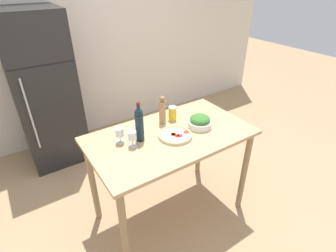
# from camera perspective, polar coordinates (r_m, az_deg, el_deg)

# --- Properties ---
(ground_plane) EXTENTS (14.00, 14.00, 0.00)m
(ground_plane) POSITION_cam_1_polar(r_m,az_deg,el_deg) (2.82, 0.47, -17.89)
(ground_plane) COLOR tan
(wall_back) EXTENTS (6.40, 0.08, 2.60)m
(wall_back) POSITION_cam_1_polar(r_m,az_deg,el_deg) (3.79, -17.59, 17.00)
(wall_back) COLOR silver
(wall_back) RESTS_ON ground_plane
(refrigerator) EXTENTS (0.66, 0.71, 1.81)m
(refrigerator) POSITION_cam_1_polar(r_m,az_deg,el_deg) (3.40, -25.32, 6.84)
(refrigerator) COLOR black
(refrigerator) RESTS_ON ground_plane
(prep_counter) EXTENTS (1.38, 0.79, 0.93)m
(prep_counter) POSITION_cam_1_polar(r_m,az_deg,el_deg) (2.28, 0.55, -4.54)
(prep_counter) COLOR tan
(prep_counter) RESTS_ON ground_plane
(wine_bottle) EXTENTS (0.07, 0.07, 0.34)m
(wine_bottle) POSITION_cam_1_polar(r_m,az_deg,el_deg) (2.07, -6.25, 0.48)
(wine_bottle) COLOR #142833
(wine_bottle) RESTS_ON prep_counter
(wine_glass_near) EXTENTS (0.07, 0.07, 0.13)m
(wine_glass_near) POSITION_cam_1_polar(r_m,az_deg,el_deg) (2.04, -7.79, -2.25)
(wine_glass_near) COLOR silver
(wine_glass_near) RESTS_ON prep_counter
(wine_glass_far) EXTENTS (0.07, 0.07, 0.13)m
(wine_glass_far) POSITION_cam_1_polar(r_m,az_deg,el_deg) (2.09, -10.51, -1.46)
(wine_glass_far) COLOR silver
(wine_glass_far) RESTS_ON prep_counter
(pepper_mill) EXTENTS (0.06, 0.06, 0.26)m
(pepper_mill) POSITION_cam_1_polar(r_m,az_deg,el_deg) (2.31, -1.23, 3.41)
(pepper_mill) COLOR #AD7F51
(pepper_mill) RESTS_ON prep_counter
(salad_bowl) EXTENTS (0.21, 0.21, 0.11)m
(salad_bowl) POSITION_cam_1_polar(r_m,az_deg,el_deg) (2.30, 6.96, 0.96)
(salad_bowl) COLOR white
(salad_bowl) RESTS_ON prep_counter
(homemade_pizza) EXTENTS (0.28, 0.28, 0.03)m
(homemade_pizza) POSITION_cam_1_polar(r_m,az_deg,el_deg) (2.17, 1.60, -2.00)
(homemade_pizza) COLOR #DBC189
(homemade_pizza) RESTS_ON prep_counter
(salt_canister) EXTENTS (0.07, 0.07, 0.13)m
(salt_canister) POSITION_cam_1_polar(r_m,az_deg,el_deg) (2.39, 0.97, 2.79)
(salt_canister) COLOR yellow
(salt_canister) RESTS_ON prep_counter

